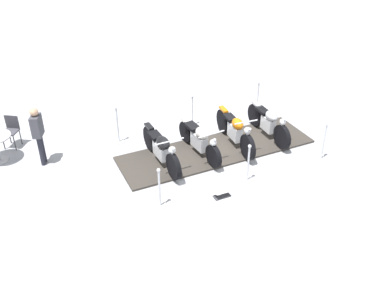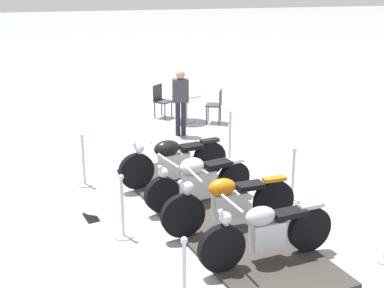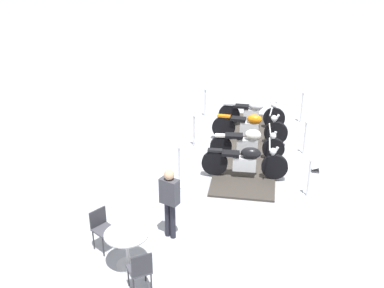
% 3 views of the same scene
% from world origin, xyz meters
% --- Properties ---
extents(ground_plane, '(80.00, 80.00, 0.00)m').
position_xyz_m(ground_plane, '(0.00, 0.00, 0.00)').
color(ground_plane, '#A8AAB2').
extents(display_platform, '(5.80, 2.95, 0.06)m').
position_xyz_m(display_platform, '(0.00, 0.00, 0.03)').
color(display_platform, '#38332D').
rests_on(display_platform, ground_plane).
extents(motorcycle_black, '(0.89, 2.22, 1.01)m').
position_xyz_m(motorcycle_black, '(1.63, 0.43, 0.52)').
color(motorcycle_black, black).
rests_on(motorcycle_black, display_platform).
extents(motorcycle_cream, '(0.95, 2.05, 0.93)m').
position_xyz_m(motorcycle_cream, '(0.54, 0.16, 0.51)').
color(motorcycle_cream, black).
rests_on(motorcycle_cream, display_platform).
extents(motorcycle_copper, '(0.67, 2.31, 1.04)m').
position_xyz_m(motorcycle_copper, '(-0.55, -0.11, 0.53)').
color(motorcycle_copper, black).
rests_on(motorcycle_copper, display_platform).
extents(motorcycle_chrome, '(0.71, 2.14, 1.02)m').
position_xyz_m(motorcycle_chrome, '(-1.64, -0.38, 0.52)').
color(motorcycle_chrome, black).
rests_on(motorcycle_chrome, display_platform).
extents(stanchion_right_front, '(0.32, 0.32, 1.07)m').
position_xyz_m(stanchion_right_front, '(1.91, 2.14, 0.35)').
color(stanchion_right_front, silver).
rests_on(stanchion_right_front, ground_plane).
extents(stanchion_left_mid, '(0.29, 0.29, 1.05)m').
position_xyz_m(stanchion_left_mid, '(0.39, -1.57, 0.37)').
color(stanchion_left_mid, silver).
rests_on(stanchion_left_mid, ground_plane).
extents(stanchion_right_mid, '(0.34, 0.34, 1.07)m').
position_xyz_m(stanchion_right_mid, '(-0.39, 1.57, 0.34)').
color(stanchion_right_mid, silver).
rests_on(stanchion_right_mid, ground_plane).
extents(stanchion_left_front, '(0.30, 0.30, 1.15)m').
position_xyz_m(stanchion_left_front, '(2.68, -1.01, 0.40)').
color(stanchion_left_front, silver).
rests_on(stanchion_left_front, ground_plane).
extents(info_placard, '(0.45, 0.31, 0.18)m').
position_xyz_m(info_placard, '(0.40, 2.07, 0.06)').
color(info_placard, '#333338').
rests_on(info_placard, ground_plane).
extents(cafe_table, '(0.88, 0.88, 0.77)m').
position_xyz_m(cafe_table, '(5.93, -0.66, 0.58)').
color(cafe_table, '#B7B7BC').
rests_on(cafe_table, ground_plane).
extents(cafe_chair_near_table, '(0.57, 0.57, 0.92)m').
position_xyz_m(cafe_chair_near_table, '(6.49, -0.05, 0.53)').
color(cafe_chair_near_table, '#2D2D33').
rests_on(cafe_chair_near_table, ground_plane).
extents(cafe_chair_across_table, '(0.52, 0.52, 0.90)m').
position_xyz_m(cafe_chair_across_table, '(5.65, -1.42, 0.54)').
color(cafe_chair_across_table, '#2D2D33').
rests_on(cafe_chair_across_table, ground_plane).
extents(bystander_person, '(0.28, 0.43, 1.66)m').
position_xyz_m(bystander_person, '(4.73, -0.29, 0.99)').
color(bystander_person, '#23232D').
rests_on(bystander_person, ground_plane).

